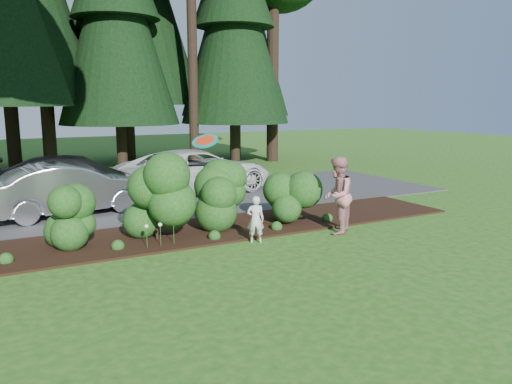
{
  "coord_description": "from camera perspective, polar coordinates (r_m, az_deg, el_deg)",
  "views": [
    {
      "loc": [
        -3.41,
        -7.77,
        3.12
      ],
      "look_at": [
        1.35,
        1.11,
        1.3
      ],
      "focal_mm": 35.0,
      "sensor_mm": 36.0,
      "label": 1
    }
  ],
  "objects": [
    {
      "name": "ground",
      "position": [
        9.04,
        -4.31,
        -9.97
      ],
      "size": [
        80.0,
        80.0,
        0.0
      ],
      "primitive_type": "plane",
      "color": "#214F16",
      "rests_on": "ground"
    },
    {
      "name": "mulch_bed",
      "position": [
        11.94,
        -10.67,
        -4.96
      ],
      "size": [
        16.0,
        2.5,
        0.05
      ],
      "primitive_type": "cube",
      "color": "black",
      "rests_on": "ground"
    },
    {
      "name": "driveway",
      "position": [
        15.95,
        -15.32,
        -1.36
      ],
      "size": [
        22.0,
        6.0,
        0.03
      ],
      "primitive_type": "cube",
      "color": "#38383A",
      "rests_on": "ground"
    },
    {
      "name": "shrub_row",
      "position": [
        11.91,
        -7.11,
        -1.03
      ],
      "size": [
        6.53,
        1.6,
        1.61
      ],
      "color": "#154518",
      "rests_on": "ground"
    },
    {
      "name": "lily_cluster",
      "position": [
        10.95,
        -10.9,
        -3.81
      ],
      "size": [
        0.69,
        0.09,
        0.57
      ],
      "color": "#154518",
      "rests_on": "ground"
    },
    {
      "name": "car_silver_wagon",
      "position": [
        14.74,
        -20.5,
        0.31
      ],
      "size": [
        4.52,
        2.18,
        1.43
      ],
      "primitive_type": "imported",
      "rotation": [
        0.0,
        0.0,
        1.73
      ],
      "color": "#B6B6BB",
      "rests_on": "driveway"
    },
    {
      "name": "car_white_suv",
      "position": [
        17.3,
        -6.83,
        2.39
      ],
      "size": [
        5.74,
        3.33,
        1.5
      ],
      "primitive_type": "imported",
      "rotation": [
        0.0,
        0.0,
        1.73
      ],
      "color": "silver",
      "rests_on": "driveway"
    },
    {
      "name": "car_dark_suv",
      "position": [
        16.56,
        -19.8,
        1.43
      ],
      "size": [
        5.3,
        2.86,
        1.46
      ],
      "primitive_type": "imported",
      "rotation": [
        0.0,
        0.0,
        1.4
      ],
      "color": "black",
      "rests_on": "driveway"
    },
    {
      "name": "child",
      "position": [
        11.16,
        -0.06,
        -3.15
      ],
      "size": [
        0.46,
        0.39,
        1.07
      ],
      "primitive_type": "imported",
      "rotation": [
        0.0,
        0.0,
        2.72
      ],
      "color": "silver",
      "rests_on": "ground"
    },
    {
      "name": "adult",
      "position": [
        12.05,
        9.29,
        -0.39
      ],
      "size": [
        1.14,
        1.12,
        1.85
      ],
      "primitive_type": "imported",
      "rotation": [
        0.0,
        0.0,
        3.87
      ],
      "color": "#B21731",
      "rests_on": "ground"
    },
    {
      "name": "frisbee",
      "position": [
        10.23,
        -5.83,
        5.84
      ],
      "size": [
        0.57,
        0.52,
        0.36
      ],
      "color": "#167C77",
      "rests_on": "ground"
    }
  ]
}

